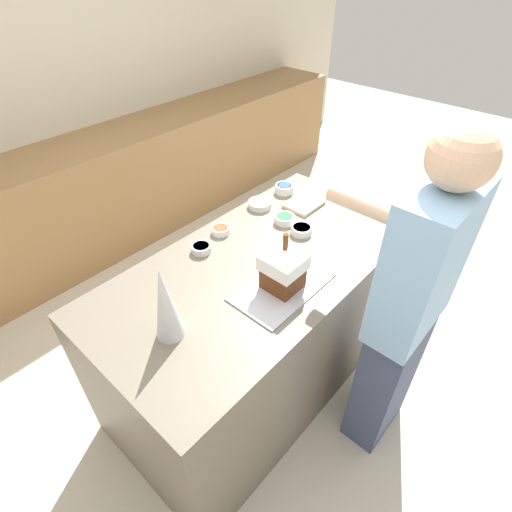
# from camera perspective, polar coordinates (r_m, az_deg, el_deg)

# --- Properties ---
(ground_plane) EXTENTS (12.00, 12.00, 0.00)m
(ground_plane) POSITION_cam_1_polar(r_m,az_deg,el_deg) (2.68, 0.52, -16.39)
(ground_plane) COLOR beige
(wall_back) EXTENTS (8.00, 0.05, 2.60)m
(wall_back) POSITION_cam_1_polar(r_m,az_deg,el_deg) (3.59, -29.57, 19.67)
(wall_back) COLOR beige
(wall_back) RESTS_ON ground_plane
(back_cabinet_block) EXTENTS (6.00, 0.60, 0.95)m
(back_cabinet_block) POSITION_cam_1_polar(r_m,az_deg,el_deg) (3.61, -23.45, 6.85)
(back_cabinet_block) COLOR #9E7547
(back_cabinet_block) RESTS_ON ground_plane
(kitchen_island) EXTENTS (1.76, 0.89, 0.93)m
(kitchen_island) POSITION_cam_1_polar(r_m,az_deg,el_deg) (2.32, 0.59, -9.80)
(kitchen_island) COLOR #6B6051
(kitchen_island) RESTS_ON ground_plane
(baking_tray) EXTENTS (0.48, 0.28, 0.01)m
(baking_tray) POSITION_cam_1_polar(r_m,az_deg,el_deg) (1.85, 3.77, -4.39)
(baking_tray) COLOR #B2B2BC
(baking_tray) RESTS_ON kitchen_island
(gingerbread_house) EXTENTS (0.17, 0.17, 0.26)m
(gingerbread_house) POSITION_cam_1_polar(r_m,az_deg,el_deg) (1.79, 3.90, -2.04)
(gingerbread_house) COLOR #5B2D14
(gingerbread_house) RESTS_ON baking_tray
(decorative_tree) EXTENTS (0.12, 0.12, 0.35)m
(decorative_tree) POSITION_cam_1_polar(r_m,az_deg,el_deg) (1.57, -12.84, -6.66)
(decorative_tree) COLOR silver
(decorative_tree) RESTS_ON kitchen_island
(candy_bowl_behind_tray) EXTENTS (0.10, 0.10, 0.04)m
(candy_bowl_behind_tray) POSITION_cam_1_polar(r_m,az_deg,el_deg) (2.18, -5.08, 3.74)
(candy_bowl_behind_tray) COLOR white
(candy_bowl_behind_tray) RESTS_ON kitchen_island
(candy_bowl_beside_tree) EXTENTS (0.10, 0.10, 0.04)m
(candy_bowl_beside_tree) POSITION_cam_1_polar(r_m,az_deg,el_deg) (2.06, -7.83, 1.14)
(candy_bowl_beside_tree) COLOR silver
(candy_bowl_beside_tree) RESTS_ON kitchen_island
(candy_bowl_front_corner) EXTENTS (0.11, 0.11, 0.04)m
(candy_bowl_front_corner) POSITION_cam_1_polar(r_m,az_deg,el_deg) (2.27, 4.10, 5.34)
(candy_bowl_front_corner) COLOR white
(candy_bowl_front_corner) RESTS_ON kitchen_island
(candy_bowl_near_tray_right) EXTENTS (0.14, 0.14, 0.04)m
(candy_bowl_near_tray_right) POSITION_cam_1_polar(r_m,az_deg,el_deg) (2.40, 0.53, 7.45)
(candy_bowl_near_tray_right) COLOR silver
(candy_bowl_near_tray_right) RESTS_ON kitchen_island
(candy_bowl_far_right) EXTENTS (0.11, 0.11, 0.05)m
(candy_bowl_far_right) POSITION_cam_1_polar(r_m,az_deg,el_deg) (2.55, 4.06, 9.64)
(candy_bowl_far_right) COLOR white
(candy_bowl_far_right) RESTS_ON kitchen_island
(candy_bowl_far_left) EXTENTS (0.12, 0.12, 0.04)m
(candy_bowl_far_left) POSITION_cam_1_polar(r_m,az_deg,el_deg) (2.19, 6.52, 3.77)
(candy_bowl_far_left) COLOR white
(candy_bowl_far_left) RESTS_ON kitchen_island
(cookbook) EXTENTS (0.21, 0.17, 0.02)m
(cookbook) POSITION_cam_1_polar(r_m,az_deg,el_deg) (2.43, 6.82, 7.35)
(cookbook) COLOR #CCB78C
(cookbook) RESTS_ON kitchen_island
(person) EXTENTS (0.46, 0.58, 1.76)m
(person) POSITION_cam_1_polar(r_m,az_deg,el_deg) (1.90, 20.72, -7.55)
(person) COLOR #424C6B
(person) RESTS_ON ground_plane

